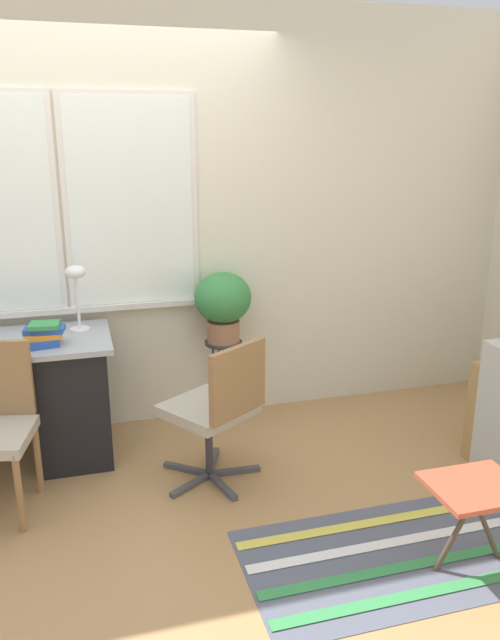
# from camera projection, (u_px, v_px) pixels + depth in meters

# --- Properties ---
(ground_plane) EXTENTS (14.00, 14.00, 0.00)m
(ground_plane) POSITION_uv_depth(u_px,v_px,m) (103.00, 476.00, 3.60)
(ground_plane) COLOR tan
(wall_back_with_window) EXTENTS (9.00, 0.12, 2.70)m
(wall_back_with_window) POSITION_uv_depth(u_px,v_px,m) (81.00, 225.00, 3.86)
(wall_back_with_window) COLOR beige
(wall_back_with_window) RESTS_ON ground_plane
(desk_lamp) EXTENTS (0.12, 0.12, 0.40)m
(desk_lamp) POSITION_uv_depth(u_px,v_px,m) (76.00, 281.00, 3.67)
(desk_lamp) COLOR white
(desk_lamp) RESTS_ON desk
(book_stack) EXTENTS (0.24, 0.19, 0.13)m
(book_stack) POSITION_uv_depth(u_px,v_px,m) (43.00, 334.00, 3.47)
(book_stack) COLOR #2851B2
(book_stack) RESTS_ON desk
(office_chair_swivel) EXTENTS (0.60, 0.61, 0.85)m
(office_chair_swivel) POSITION_uv_depth(u_px,v_px,m) (217.00, 408.00, 3.42)
(office_chair_swivel) COLOR #47474C
(office_chair_swivel) RESTS_ON ground_plane
(plant_stand) EXTENTS (0.25, 0.25, 0.58)m
(plant_stand) POSITION_uv_depth(u_px,v_px,m) (224.00, 351.00, 4.15)
(plant_stand) COLOR #333338
(plant_stand) RESTS_ON ground_plane
(potted_plant) EXTENTS (0.37, 0.37, 0.47)m
(potted_plant) POSITION_uv_depth(u_px,v_px,m) (223.00, 302.00, 4.05)
(potted_plant) COLOR #9E6B4C
(potted_plant) RESTS_ON plant_stand
(floor_rug_striped) EXTENTS (1.53, 0.78, 0.01)m
(floor_rug_striped) POSITION_uv_depth(u_px,v_px,m) (405.00, 554.00, 2.93)
(floor_rug_striped) COLOR #565B6B
(floor_rug_striped) RESTS_ON ground_plane
(folding_stool) EXTENTS (0.41, 0.35, 0.42)m
(folding_stool) POSITION_uv_depth(u_px,v_px,m) (475.00, 492.00, 2.76)
(folding_stool) COLOR #B24C33
(folding_stool) RESTS_ON ground_plane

